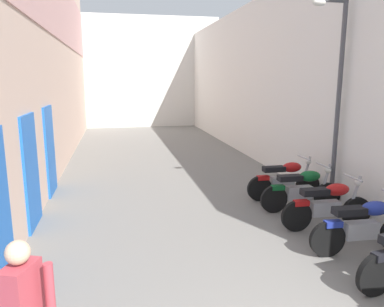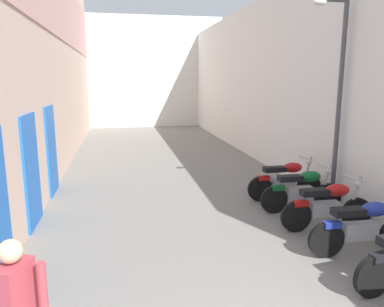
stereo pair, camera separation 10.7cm
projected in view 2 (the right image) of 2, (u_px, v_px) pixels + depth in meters
ground_plane at (176, 180)px, 10.64m from camera, size 36.75×36.75×0.00m
building_left at (52, 51)px, 11.14m from camera, size 0.45×20.75×7.30m
building_right at (266, 81)px, 12.66m from camera, size 0.45×20.75×5.55m
building_far_end at (143, 73)px, 22.87m from camera, size 9.51×2.00×6.53m
motorcycle_third at (364, 226)px, 5.99m from camera, size 1.85×0.58×1.04m
motorcycle_fourth at (328, 205)px, 7.01m from camera, size 1.85×0.58×1.04m
motorcycle_fifth at (302, 189)px, 8.00m from camera, size 1.85×0.58×1.04m
motorcycle_sixth at (285, 179)px, 8.80m from camera, size 1.85×0.58×1.04m
street_lamp at (336, 90)px, 7.81m from camera, size 0.79×0.18×4.46m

